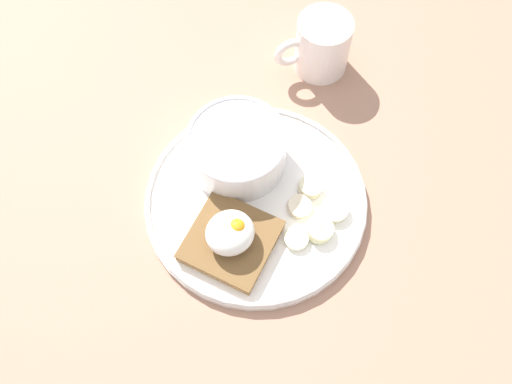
{
  "coord_description": "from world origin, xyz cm",
  "views": [
    {
      "loc": [
        20.04,
        22.58,
        65.15
      ],
      "look_at": [
        0.0,
        0.0,
        5.0
      ],
      "focal_mm": 40.0,
      "sensor_mm": 36.0,
      "label": 1
    }
  ],
  "objects_px": {
    "poached_egg": "(231,232)",
    "banana_slice_inner": "(334,209)",
    "oatmeal_bowl": "(237,149)",
    "coffee_mug": "(321,45)",
    "banana_slice_front": "(319,230)",
    "banana_slice_right": "(297,238)",
    "banana_slice_left": "(310,187)",
    "banana_slice_back": "(299,206)",
    "toast_slice": "(231,241)"
  },
  "relations": [
    {
      "from": "oatmeal_bowl",
      "to": "banana_slice_inner",
      "type": "distance_m",
      "value": 0.14
    },
    {
      "from": "banana_slice_right",
      "to": "coffee_mug",
      "type": "bearing_deg",
      "value": -140.0
    },
    {
      "from": "toast_slice",
      "to": "banana_slice_back",
      "type": "height_order",
      "value": "toast_slice"
    },
    {
      "from": "oatmeal_bowl",
      "to": "poached_egg",
      "type": "distance_m",
      "value": 0.11
    },
    {
      "from": "oatmeal_bowl",
      "to": "banana_slice_back",
      "type": "relative_size",
      "value": 3.27
    },
    {
      "from": "oatmeal_bowl",
      "to": "coffee_mug",
      "type": "distance_m",
      "value": 0.19
    },
    {
      "from": "oatmeal_bowl",
      "to": "coffee_mug",
      "type": "height_order",
      "value": "coffee_mug"
    },
    {
      "from": "banana_slice_right",
      "to": "coffee_mug",
      "type": "distance_m",
      "value": 0.27
    },
    {
      "from": "poached_egg",
      "to": "banana_slice_front",
      "type": "xyz_separation_m",
      "value": [
        -0.09,
        0.06,
        -0.03
      ]
    },
    {
      "from": "banana_slice_right",
      "to": "banana_slice_inner",
      "type": "bearing_deg",
      "value": 176.68
    },
    {
      "from": "banana_slice_left",
      "to": "banana_slice_right",
      "type": "relative_size",
      "value": 1.16
    },
    {
      "from": "coffee_mug",
      "to": "banana_slice_front",
      "type": "bearing_deg",
      "value": 45.52
    },
    {
      "from": "banana_slice_inner",
      "to": "coffee_mug",
      "type": "relative_size",
      "value": 0.46
    },
    {
      "from": "poached_egg",
      "to": "banana_slice_left",
      "type": "height_order",
      "value": "poached_egg"
    },
    {
      "from": "toast_slice",
      "to": "banana_slice_inner",
      "type": "relative_size",
      "value": 2.64
    },
    {
      "from": "banana_slice_right",
      "to": "poached_egg",
      "type": "bearing_deg",
      "value": -38.0
    },
    {
      "from": "toast_slice",
      "to": "banana_slice_right",
      "type": "distance_m",
      "value": 0.08
    },
    {
      "from": "banana_slice_back",
      "to": "toast_slice",
      "type": "bearing_deg",
      "value": -12.39
    },
    {
      "from": "banana_slice_back",
      "to": "banana_slice_right",
      "type": "relative_size",
      "value": 1.13
    },
    {
      "from": "banana_slice_left",
      "to": "coffee_mug",
      "type": "distance_m",
      "value": 0.2
    },
    {
      "from": "oatmeal_bowl",
      "to": "banana_slice_front",
      "type": "height_order",
      "value": "oatmeal_bowl"
    },
    {
      "from": "banana_slice_back",
      "to": "poached_egg",
      "type": "bearing_deg",
      "value": -12.3
    },
    {
      "from": "banana_slice_right",
      "to": "banana_slice_left",
      "type": "bearing_deg",
      "value": -146.79
    },
    {
      "from": "poached_egg",
      "to": "banana_slice_right",
      "type": "relative_size",
      "value": 1.74
    },
    {
      "from": "poached_egg",
      "to": "banana_slice_back",
      "type": "bearing_deg",
      "value": 167.7
    },
    {
      "from": "toast_slice",
      "to": "poached_egg",
      "type": "distance_m",
      "value": 0.02
    },
    {
      "from": "toast_slice",
      "to": "banana_slice_front",
      "type": "relative_size",
      "value": 2.8
    },
    {
      "from": "oatmeal_bowl",
      "to": "coffee_mug",
      "type": "xyz_separation_m",
      "value": [
        -0.19,
        -0.05,
        0.0
      ]
    },
    {
      "from": "poached_egg",
      "to": "banana_slice_right",
      "type": "xyz_separation_m",
      "value": [
        -0.06,
        0.05,
        -0.03
      ]
    },
    {
      "from": "toast_slice",
      "to": "banana_slice_left",
      "type": "distance_m",
      "value": 0.12
    },
    {
      "from": "banana_slice_left",
      "to": "banana_slice_back",
      "type": "height_order",
      "value": "banana_slice_left"
    },
    {
      "from": "toast_slice",
      "to": "banana_slice_back",
      "type": "relative_size",
      "value": 3.37
    },
    {
      "from": "banana_slice_front",
      "to": "banana_slice_back",
      "type": "relative_size",
      "value": 1.2
    },
    {
      "from": "oatmeal_bowl",
      "to": "banana_slice_front",
      "type": "relative_size",
      "value": 2.72
    },
    {
      "from": "banana_slice_right",
      "to": "toast_slice",
      "type": "bearing_deg",
      "value": -37.86
    },
    {
      "from": "poached_egg",
      "to": "banana_slice_left",
      "type": "relative_size",
      "value": 1.5
    },
    {
      "from": "poached_egg",
      "to": "banana_slice_inner",
      "type": "height_order",
      "value": "poached_egg"
    },
    {
      "from": "banana_slice_left",
      "to": "banana_slice_back",
      "type": "xyz_separation_m",
      "value": [
        0.03,
        0.01,
        -0.0
      ]
    },
    {
      "from": "poached_egg",
      "to": "banana_slice_right",
      "type": "height_order",
      "value": "poached_egg"
    },
    {
      "from": "oatmeal_bowl",
      "to": "banana_slice_front",
      "type": "distance_m",
      "value": 0.14
    },
    {
      "from": "banana_slice_right",
      "to": "banana_slice_back",
      "type": "bearing_deg",
      "value": -137.51
    },
    {
      "from": "banana_slice_front",
      "to": "banana_slice_right",
      "type": "bearing_deg",
      "value": -21.78
    },
    {
      "from": "banana_slice_front",
      "to": "banana_slice_left",
      "type": "xyz_separation_m",
      "value": [
        -0.03,
        -0.05,
        -0.0
      ]
    },
    {
      "from": "poached_egg",
      "to": "banana_slice_inner",
      "type": "bearing_deg",
      "value": 156.93
    },
    {
      "from": "banana_slice_left",
      "to": "banana_slice_right",
      "type": "distance_m",
      "value": 0.07
    },
    {
      "from": "oatmeal_bowl",
      "to": "banana_slice_back",
      "type": "height_order",
      "value": "oatmeal_bowl"
    },
    {
      "from": "oatmeal_bowl",
      "to": "banana_slice_inner",
      "type": "xyz_separation_m",
      "value": [
        -0.04,
        0.13,
        -0.02
      ]
    },
    {
      "from": "toast_slice",
      "to": "poached_egg",
      "type": "height_order",
      "value": "poached_egg"
    },
    {
      "from": "poached_egg",
      "to": "banana_slice_back",
      "type": "relative_size",
      "value": 1.53
    },
    {
      "from": "banana_slice_front",
      "to": "banana_slice_left",
      "type": "bearing_deg",
      "value": -122.83
    }
  ]
}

